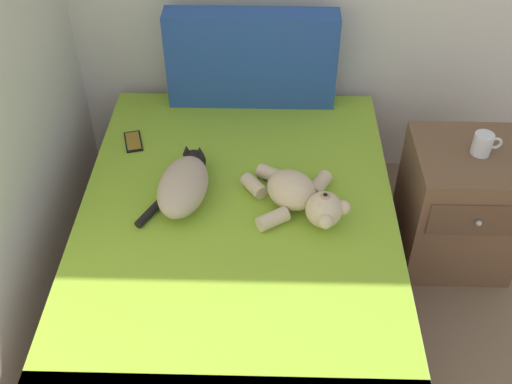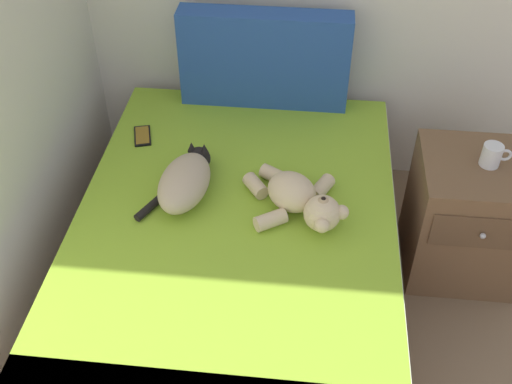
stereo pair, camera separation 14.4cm
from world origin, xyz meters
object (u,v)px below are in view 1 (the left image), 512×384
Objects in this scene: cat at (184,184)px; cell_phone at (133,141)px; patterned_cushion at (251,59)px; nightstand at (459,205)px; teddy_bear at (300,196)px; mug at (483,144)px; bed at (237,270)px.

cell_phone is (-0.27, 0.36, -0.07)m from cat.
patterned_cushion is 1.35× the size of nightstand.
teddy_bear is 3.55× the size of mug.
mug is (1.48, -0.15, 0.12)m from cell_phone.
nightstand reaches higher than cell_phone.
nightstand is (0.97, 0.37, 0.04)m from bed.
cat reaches higher than nightstand.
teddy_bear is at bearing 22.31° from bed.
cat is at bearing -169.87° from nightstand.
bed is 15.95× the size of mug.
patterned_cushion reaches higher than mug.
cell_phone is at bearing 127.11° from cat.
nightstand is at bearing -172.55° from mug.
bed is at bearing -92.28° from patterned_cushion.
teddy_bear is at bearing -6.86° from cat.
bed is at bearing -157.69° from teddy_bear.
mug is (1.21, 0.22, 0.06)m from cat.
nightstand is 0.34m from mug.
bed is 11.82× the size of cell_phone.
patterned_cushion is at bearing 152.90° from mug.
teddy_bear is 0.82m from nightstand.
patterned_cushion is 1.15m from nightstand.
nightstand is (1.46, -0.15, -0.21)m from cell_phone.
teddy_bear is at bearing -29.66° from cell_phone.
cat is (-0.25, -0.71, -0.16)m from patterned_cushion.
cell_phone is at bearing 150.34° from teddy_bear.
mug is at bearing 10.07° from cat.
cell_phone reaches higher than bed.
teddy_bear is 2.63× the size of cell_phone.
cell_phone is at bearing 174.40° from mug.
mug reaches higher than teddy_bear.
cell_phone is 1.48m from nightstand.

